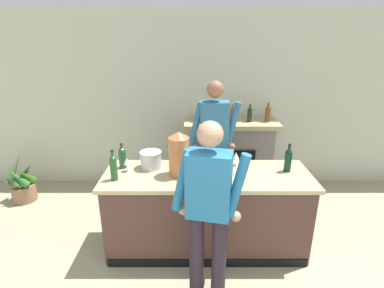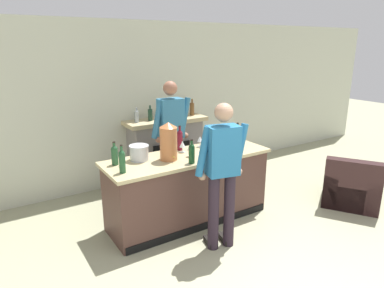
{
  "view_description": "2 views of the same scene",
  "coord_description": "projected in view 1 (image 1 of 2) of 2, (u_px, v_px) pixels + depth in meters",
  "views": [
    {
      "loc": [
        -0.24,
        -0.67,
        2.37
      ],
      "look_at": [
        -0.23,
        2.65,
        1.17
      ],
      "focal_mm": 28.0,
      "sensor_mm": 36.0,
      "label": 1
    },
    {
      "loc": [
        -2.36,
        -1.38,
        2.37
      ],
      "look_at": [
        0.05,
        2.41,
        1.06
      ],
      "focal_mm": 32.0,
      "sensor_mm": 36.0,
      "label": 2
    }
  ],
  "objects": [
    {
      "name": "wall_back_panel",
      "position": [
        206.0,
        102.0,
        4.75
      ],
      "size": [
        12.0,
        0.07,
        2.75
      ],
      "color": "beige",
      "rests_on": "ground_plane"
    },
    {
      "name": "bar_counter",
      "position": [
        206.0,
        211.0,
        3.43
      ],
      "size": [
        2.27,
        0.78,
        0.95
      ],
      "color": "#4F332C",
      "rests_on": "ground_plane"
    },
    {
      "name": "fireplace_stone",
      "position": [
        229.0,
        155.0,
        4.78
      ],
      "size": [
        1.44,
        0.52,
        1.43
      ],
      "color": "gray",
      "rests_on": "ground_plane"
    },
    {
      "name": "potted_plant_corner",
      "position": [
        21.0,
        184.0,
        4.49
      ],
      "size": [
        0.45,
        0.46,
        0.72
      ],
      "color": "#946949",
      "rests_on": "ground_plane"
    },
    {
      "name": "person_customer",
      "position": [
        208.0,
        210.0,
        2.53
      ],
      "size": [
        0.65,
        0.36,
        1.76
      ],
      "color": "#2B1F2A",
      "rests_on": "ground_plane"
    },
    {
      "name": "person_bartender",
      "position": [
        213.0,
        145.0,
        3.88
      ],
      "size": [
        0.66,
        0.31,
        1.86
      ],
      "color": "#4D4B36",
      "rests_on": "ground_plane"
    },
    {
      "name": "copper_dispenser",
      "position": [
        178.0,
        154.0,
        3.17
      ],
      "size": [
        0.23,
        0.26,
        0.49
      ],
      "color": "#BB6C3C",
      "rests_on": "bar_counter"
    },
    {
      "name": "ice_bucket_steel",
      "position": [
        150.0,
        160.0,
        3.39
      ],
      "size": [
        0.25,
        0.25,
        0.2
      ],
      "color": "silver",
      "rests_on": "bar_counter"
    },
    {
      "name": "wine_bottle_merlot_tall",
      "position": [
        113.0,
        167.0,
        3.08
      ],
      "size": [
        0.07,
        0.07,
        0.33
      ],
      "color": "#21502C",
      "rests_on": "bar_counter"
    },
    {
      "name": "wine_bottle_rose_blush",
      "position": [
        287.0,
        159.0,
        3.29
      ],
      "size": [
        0.08,
        0.08,
        0.32
      ],
      "color": "#0B3022",
      "rests_on": "bar_counter"
    },
    {
      "name": "wine_bottle_port_short",
      "position": [
        195.0,
        174.0,
        2.95
      ],
      "size": [
        0.08,
        0.08,
        0.3
      ],
      "color": "#174420",
      "rests_on": "bar_counter"
    },
    {
      "name": "wine_bottle_cabernet_heavy",
      "position": [
        121.0,
        157.0,
        3.38
      ],
      "size": [
        0.08,
        0.08,
        0.29
      ],
      "color": "#24512E",
      "rests_on": "bar_counter"
    },
    {
      "name": "wine_bottle_burgundy_dark",
      "position": [
        208.0,
        152.0,
        3.47
      ],
      "size": [
        0.08,
        0.08,
        0.35
      ],
      "color": "maroon",
      "rests_on": "bar_counter"
    },
    {
      "name": "wine_glass_mid_counter",
      "position": [
        126.0,
        162.0,
        3.29
      ],
      "size": [
        0.08,
        0.08,
        0.16
      ],
      "color": "silver",
      "rests_on": "bar_counter"
    },
    {
      "name": "wine_glass_by_dispenser",
      "position": [
        206.0,
        166.0,
        3.17
      ],
      "size": [
        0.08,
        0.08,
        0.18
      ],
      "color": "silver",
      "rests_on": "bar_counter"
    },
    {
      "name": "wine_glass_front_right",
      "position": [
        235.0,
        156.0,
        3.46
      ],
      "size": [
        0.08,
        0.08,
        0.16
      ],
      "color": "silver",
      "rests_on": "bar_counter"
    },
    {
      "name": "wine_glass_back_row",
      "position": [
        206.0,
        159.0,
        3.38
      ],
      "size": [
        0.08,
        0.08,
        0.16
      ],
      "color": "silver",
      "rests_on": "bar_counter"
    }
  ]
}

